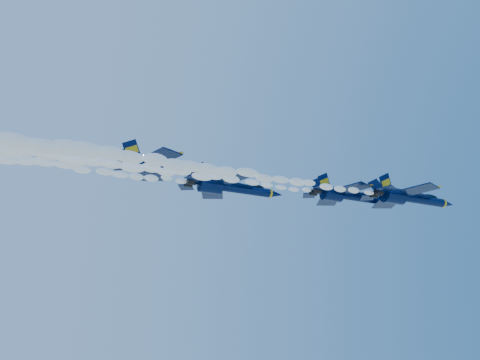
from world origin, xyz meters
name	(u,v)px	position (x,y,z in m)	size (l,w,h in m)	color
jet_lead	(409,198)	(18.06, -10.83, 149.16)	(15.67, 12.85, 5.82)	#031038
smoke_trail_jet_lead	(216,170)	(-13.41, -10.83, 148.71)	(49.54, 2.00, 1.80)	white
jet_second	(348,196)	(11.06, -4.97, 150.40)	(14.98, 12.29, 5.57)	#031038
smoke_trail_jet_second	(154,169)	(-20.11, -4.97, 149.96)	(49.54, 1.91, 1.72)	white
jet_third	(230,187)	(-5.43, 4.11, 152.47)	(17.19, 14.10, 6.39)	#031038
smoke_trail_jet_third	(15,159)	(-37.55, 4.11, 152.01)	(49.54, 2.19, 1.97)	white
jet_fourth	(166,167)	(-14.24, 12.37, 157.75)	(19.76, 16.21, 7.34)	#031038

